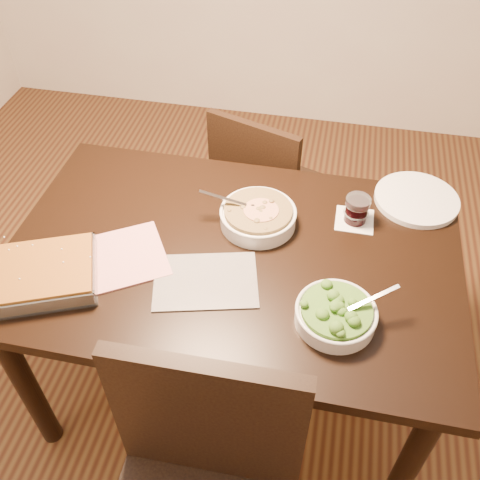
{
  "coord_description": "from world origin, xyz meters",
  "views": [
    {
      "loc": [
        0.25,
        -1.11,
        1.95
      ],
      "look_at": [
        0.02,
        0.01,
        0.8
      ],
      "focal_mm": 40.0,
      "sensor_mm": 36.0,
      "label": 1
    }
  ],
  "objects_px": {
    "baking_dish": "(36,275)",
    "chair_far": "(264,187)",
    "table": "(232,272)",
    "dinner_plate": "(416,199)",
    "broccoli_bowl": "(336,314)",
    "stew_bowl": "(258,216)",
    "wine_tumbler": "(357,209)"
  },
  "relations": [
    {
      "from": "baking_dish",
      "to": "chair_far",
      "type": "bearing_deg",
      "value": 37.25
    },
    {
      "from": "dinner_plate",
      "to": "chair_far",
      "type": "bearing_deg",
      "value": 151.78
    },
    {
      "from": "stew_bowl",
      "to": "chair_far",
      "type": "height_order",
      "value": "chair_far"
    },
    {
      "from": "dinner_plate",
      "to": "broccoli_bowl",
      "type": "bearing_deg",
      "value": -112.57
    },
    {
      "from": "dinner_plate",
      "to": "chair_far",
      "type": "relative_size",
      "value": 0.33
    },
    {
      "from": "stew_bowl",
      "to": "broccoli_bowl",
      "type": "distance_m",
      "value": 0.44
    },
    {
      "from": "baking_dish",
      "to": "wine_tumbler",
      "type": "xyz_separation_m",
      "value": [
        0.89,
        0.46,
        0.02
      ]
    },
    {
      "from": "broccoli_bowl",
      "to": "baking_dish",
      "type": "bearing_deg",
      "value": -177.75
    },
    {
      "from": "table",
      "to": "baking_dish",
      "type": "xyz_separation_m",
      "value": [
        -0.53,
        -0.23,
        0.13
      ]
    },
    {
      "from": "stew_bowl",
      "to": "baking_dish",
      "type": "relative_size",
      "value": 0.67
    },
    {
      "from": "baking_dish",
      "to": "dinner_plate",
      "type": "distance_m",
      "value": 1.25
    },
    {
      "from": "baking_dish",
      "to": "chair_far",
      "type": "xyz_separation_m",
      "value": [
        0.52,
        0.9,
        -0.31
      ]
    },
    {
      "from": "wine_tumbler",
      "to": "table",
      "type": "bearing_deg",
      "value": -148.77
    },
    {
      "from": "table",
      "to": "dinner_plate",
      "type": "bearing_deg",
      "value": 32.5
    },
    {
      "from": "dinner_plate",
      "to": "baking_dish",
      "type": "bearing_deg",
      "value": -151.52
    },
    {
      "from": "wine_tumbler",
      "to": "chair_far",
      "type": "height_order",
      "value": "chair_far"
    },
    {
      "from": "table",
      "to": "dinner_plate",
      "type": "height_order",
      "value": "dinner_plate"
    },
    {
      "from": "wine_tumbler",
      "to": "broccoli_bowl",
      "type": "bearing_deg",
      "value": -94.36
    },
    {
      "from": "table",
      "to": "broccoli_bowl",
      "type": "xyz_separation_m",
      "value": [
        0.33,
        -0.2,
        0.13
      ]
    },
    {
      "from": "baking_dish",
      "to": "dinner_plate",
      "type": "relative_size",
      "value": 1.45
    },
    {
      "from": "stew_bowl",
      "to": "wine_tumbler",
      "type": "relative_size",
      "value": 3.07
    },
    {
      "from": "baking_dish",
      "to": "wine_tumbler",
      "type": "bearing_deg",
      "value": 4.32
    },
    {
      "from": "table",
      "to": "stew_bowl",
      "type": "relative_size",
      "value": 5.06
    },
    {
      "from": "stew_bowl",
      "to": "baking_dish",
      "type": "distance_m",
      "value": 0.7
    },
    {
      "from": "baking_dish",
      "to": "stew_bowl",
      "type": "bearing_deg",
      "value": 10.13
    },
    {
      "from": "wine_tumbler",
      "to": "dinner_plate",
      "type": "relative_size",
      "value": 0.32
    },
    {
      "from": "stew_bowl",
      "to": "chair_far",
      "type": "bearing_deg",
      "value": 96.83
    },
    {
      "from": "table",
      "to": "stew_bowl",
      "type": "distance_m",
      "value": 0.2
    },
    {
      "from": "table",
      "to": "dinner_plate",
      "type": "xyz_separation_m",
      "value": [
        0.57,
        0.36,
        0.1
      ]
    },
    {
      "from": "stew_bowl",
      "to": "dinner_plate",
      "type": "bearing_deg",
      "value": 23.08
    },
    {
      "from": "baking_dish",
      "to": "chair_far",
      "type": "height_order",
      "value": "chair_far"
    },
    {
      "from": "stew_bowl",
      "to": "broccoli_bowl",
      "type": "xyz_separation_m",
      "value": [
        0.28,
        -0.34,
        -0.0
      ]
    }
  ]
}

